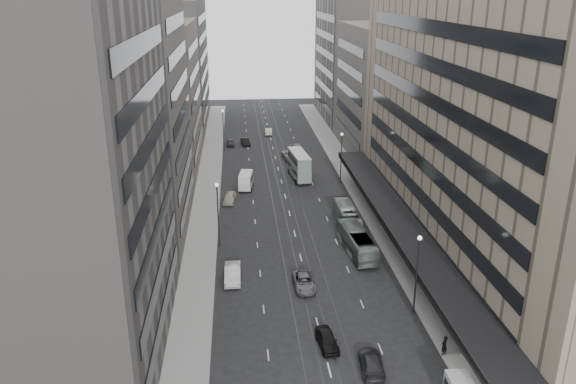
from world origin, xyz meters
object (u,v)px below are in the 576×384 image
object	(u,v)px
sedan_2	(304,282)
bus_near	(356,241)
sedan_1	(233,273)
sedan_0	(327,340)
double_decker	(299,165)
panel_van	(246,180)
pedestrian	(444,345)
bus_far	(347,215)

from	to	relation	value
sedan_2	bus_near	bearing A→B (deg)	46.59
bus_near	sedan_1	xyz separation A→B (m)	(-14.92, -5.68, -0.64)
bus_near	sedan_0	distance (m)	19.75
double_decker	sedan_2	size ratio (longest dim) A/B	1.77
panel_van	pedestrian	xyz separation A→B (m)	(16.14, -44.92, -0.38)
bus_near	double_decker	world-z (taller)	double_decker
bus_far	pedestrian	size ratio (longest dim) A/B	5.07
sedan_2	pedestrian	xyz separation A→B (m)	(10.66, -13.01, 0.43)
double_decker	sedan_2	xyz separation A→B (m)	(-3.54, -36.36, -1.76)
bus_far	pedestrian	bearing A→B (deg)	95.40
bus_near	bus_far	distance (m)	8.31
sedan_1	bus_far	bearing A→B (deg)	42.74
bus_near	pedestrian	bearing A→B (deg)	94.66
sedan_2	pedestrian	bearing A→B (deg)	-51.59
bus_near	panel_van	distance (m)	27.14
pedestrian	sedan_1	bearing A→B (deg)	-73.68
bus_near	sedan_2	bearing A→B (deg)	43.09
sedan_0	sedan_2	size ratio (longest dim) A/B	0.84
bus_far	sedan_1	xyz separation A→B (m)	(-15.41, -13.98, -0.53)
double_decker	pedestrian	xyz separation A→B (m)	(7.12, -49.37, -1.33)
sedan_2	pedestrian	distance (m)	16.82
bus_near	bus_far	world-z (taller)	bus_near
sedan_2	sedan_1	bearing A→B (deg)	162.31
bus_far	panel_van	size ratio (longest dim) A/B	2.15
sedan_0	bus_far	bearing A→B (deg)	69.97
sedan_1	sedan_2	world-z (taller)	sedan_1
double_decker	sedan_0	distance (m)	47.12
sedan_0	sedan_1	distance (m)	15.42
sedan_1	pedestrian	xyz separation A→B (m)	(18.27, -15.30, 0.29)
panel_van	sedan_1	size ratio (longest dim) A/B	0.91
bus_near	double_decker	distance (m)	28.65
double_decker	sedan_0	size ratio (longest dim) A/B	2.12
bus_far	sedan_2	size ratio (longest dim) A/B	2.02
sedan_1	double_decker	bearing A→B (deg)	72.41
bus_far	double_decker	world-z (taller)	double_decker
double_decker	bus_near	bearing A→B (deg)	-88.78
double_decker	pedestrian	world-z (taller)	double_decker
bus_near	sedan_1	world-z (taller)	bus_near
bus_far	sedan_1	distance (m)	20.81
double_decker	sedan_1	xyz separation A→B (m)	(-11.15, -34.07, -1.62)
bus_far	pedestrian	world-z (taller)	bus_far
double_decker	sedan_0	world-z (taller)	double_decker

